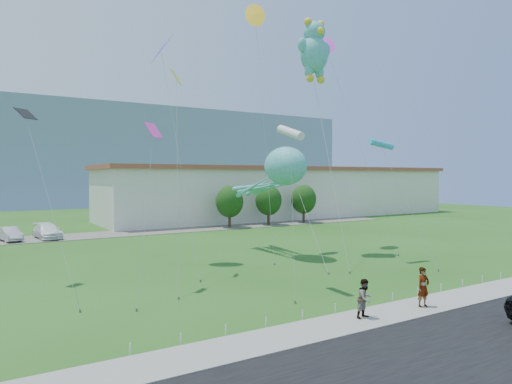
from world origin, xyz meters
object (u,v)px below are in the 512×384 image
(pedestrian_right, at_px, (365,298))
(pedestrian_left, at_px, (423,287))
(warehouse, at_px, (286,192))
(octopus_kite, at_px, (278,174))
(parked_car_white, at_px, (47,231))
(teddy_bear_kite, at_px, (314,49))
(parked_car_silver, at_px, (10,234))

(pedestrian_right, bearing_deg, pedestrian_left, -12.45)
(warehouse, xyz_separation_m, octopus_kite, (-22.29, -30.45, 2.74))
(parked_car_white, distance_m, teddy_bear_kite, 33.20)
(parked_car_white, bearing_deg, pedestrian_left, -77.95)
(warehouse, bearing_deg, pedestrian_right, -121.33)
(warehouse, distance_m, teddy_bear_kite, 38.76)
(warehouse, relative_size, pedestrian_left, 30.56)
(pedestrian_right, distance_m, octopus_kite, 18.36)
(pedestrian_right, xyz_separation_m, teddy_bear_kite, (9.47, 15.69, 16.51))
(parked_car_silver, distance_m, parked_car_white, 3.56)
(warehouse, height_order, parked_car_silver, warehouse)
(parked_car_silver, bearing_deg, pedestrian_left, -79.08)
(warehouse, distance_m, parked_car_silver, 42.24)
(pedestrian_right, height_order, octopus_kite, octopus_kite)
(pedestrian_left, distance_m, parked_car_white, 39.96)
(pedestrian_left, height_order, teddy_bear_kite, teddy_bear_kite)
(warehouse, relative_size, parked_car_white, 11.49)
(parked_car_silver, distance_m, teddy_bear_kite, 35.20)
(pedestrian_left, distance_m, parked_car_silver, 41.05)
(pedestrian_left, xyz_separation_m, pedestrian_right, (-3.82, 0.21, -0.09))
(octopus_kite, xyz_separation_m, teddy_bear_kite, (3.32, -0.58, 10.65))
(warehouse, distance_m, octopus_kite, 37.84)
(warehouse, bearing_deg, pedestrian_left, -117.69)
(pedestrian_left, bearing_deg, octopus_kite, 85.91)
(warehouse, bearing_deg, parked_car_silver, -167.20)
(warehouse, bearing_deg, teddy_bear_kite, -121.44)
(parked_car_silver, relative_size, teddy_bear_kite, 0.21)
(warehouse, relative_size, pedestrian_right, 33.57)
(warehouse, height_order, pedestrian_right, warehouse)
(pedestrian_left, height_order, parked_car_silver, pedestrian_left)
(warehouse, height_order, parked_car_white, warehouse)
(pedestrian_left, relative_size, parked_car_silver, 0.46)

